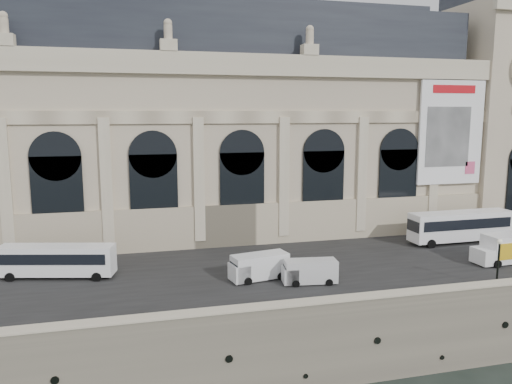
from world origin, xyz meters
TOP-DOWN VIEW (x-y plane):
  - quay at (0.00, 35.00)m, footprint 160.00×70.00m
  - street at (0.00, 14.00)m, footprint 160.00×24.00m
  - parapet at (0.00, 0.60)m, footprint 160.00×1.40m
  - museum at (-5.98, 30.86)m, footprint 69.00×18.70m
  - clock_pavilion at (34.00, 27.93)m, footprint 13.00×14.72m
  - bus_left at (-23.52, 14.92)m, footprint 10.92×4.74m
  - bus_right at (21.63, 16.72)m, footprint 12.94×3.13m
  - van_b at (-1.18, 7.59)m, footprint 5.15×2.54m
  - van_c at (-5.40, 9.71)m, footprint 5.78×3.06m
  - box_truck at (21.44, 8.47)m, footprint 7.74×3.06m
  - lamp_right at (14.80, 2.28)m, footprint 0.46×0.46m

SIDE VIEW (x-z plane):
  - quay at x=0.00m, z-range 0.00..6.00m
  - street at x=0.00m, z-range 6.00..6.06m
  - parapet at x=0.00m, z-range 6.01..7.22m
  - van_b at x=-1.18m, z-range 6.02..8.23m
  - van_c at x=-5.40m, z-range 6.03..8.47m
  - box_truck at x=21.44m, z-range 6.01..9.08m
  - bus_left at x=-23.52m, z-range 6.19..9.35m
  - bus_right at x=21.63m, z-range 6.23..10.03m
  - lamp_right at x=14.80m, z-range 5.99..10.49m
  - museum at x=-5.98m, z-range 5.17..34.27m
  - clock_pavilion at x=34.00m, z-range 5.07..41.77m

